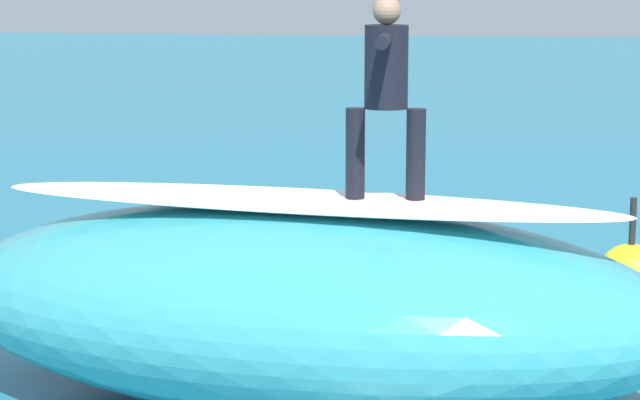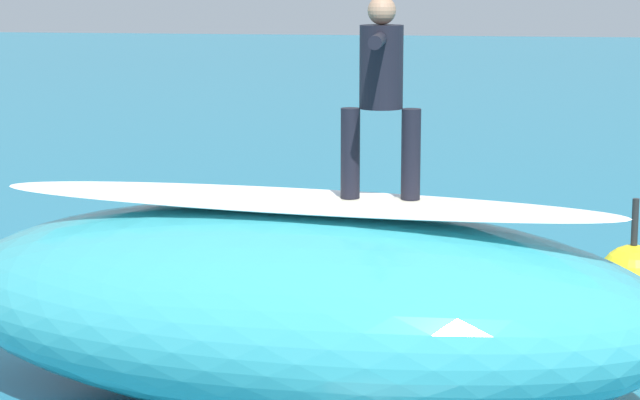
{
  "view_description": "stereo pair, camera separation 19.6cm",
  "coord_description": "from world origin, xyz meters",
  "views": [
    {
      "loc": [
        -2.36,
        12.46,
        3.58
      ],
      "look_at": [
        -0.55,
        0.28,
        1.32
      ],
      "focal_mm": 69.63,
      "sensor_mm": 36.0,
      "label": 1
    },
    {
      "loc": [
        -2.56,
        12.43,
        3.58
      ],
      "look_at": [
        -0.55,
        0.28,
        1.32
      ],
      "focal_mm": 69.63,
      "sensor_mm": 36.0,
      "label": 2
    }
  ],
  "objects": [
    {
      "name": "surfer_paddling",
      "position": [
        0.33,
        -2.0,
        0.2
      ],
      "size": [
        0.38,
        1.56,
        0.28
      ],
      "rotation": [
        0.0,
        0.0,
        -1.49
      ],
      "color": "black",
      "rests_on": "surfboard_paddling"
    },
    {
      "name": "surfboard_paddling",
      "position": [
        0.34,
        -2.11,
        0.04
      ],
      "size": [
        0.7,
        2.16,
        0.08
      ],
      "primitive_type": "ellipsoid",
      "rotation": [
        0.0,
        0.0,
        -1.49
      ],
      "color": "#EAE5C6",
      "rests_on": "ground_plane"
    },
    {
      "name": "surfboard_riding",
      "position": [
        -1.43,
        2.68,
        1.74
      ],
      "size": [
        2.1,
        0.58,
        0.1
      ],
      "primitive_type": "ellipsoid",
      "rotation": [
        0.0,
        0.0,
        0.05
      ],
      "color": "#EAE5C6",
      "rests_on": "wave_crest"
    },
    {
      "name": "buoy_marker",
      "position": [
        -3.75,
        -0.85,
        0.36
      ],
      "size": [
        0.72,
        0.72,
        1.23
      ],
      "color": "yellow",
      "rests_on": "ground_plane"
    },
    {
      "name": "surfer_riding",
      "position": [
        -1.43,
        2.68,
        2.73
      ],
      "size": [
        0.64,
        1.53,
        1.61
      ],
      "rotation": [
        0.0,
        0.0,
        0.05
      ],
      "color": "black",
      "rests_on": "surfboard_riding"
    },
    {
      "name": "wave_crest",
      "position": [
        -0.74,
        2.59,
        0.85
      ],
      "size": [
        6.64,
        3.88,
        1.7
      ],
      "primitive_type": "ellipsoid",
      "rotation": [
        0.0,
        0.0,
        -0.13
      ],
      "color": "teal",
      "rests_on": "ground_plane"
    },
    {
      "name": "wave_foam_lip",
      "position": [
        -0.74,
        2.59,
        1.74
      ],
      "size": [
        5.44,
        1.78,
        0.08
      ],
      "primitive_type": "ellipsoid",
      "rotation": [
        0.0,
        0.0,
        -0.13
      ],
      "color": "white",
      "rests_on": "wave_crest"
    },
    {
      "name": "ground_plane",
      "position": [
        0.0,
        0.0,
        0.0
      ],
      "size": [
        120.0,
        120.0,
        0.0
      ],
      "primitive_type": "plane",
      "color": "teal"
    }
  ]
}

